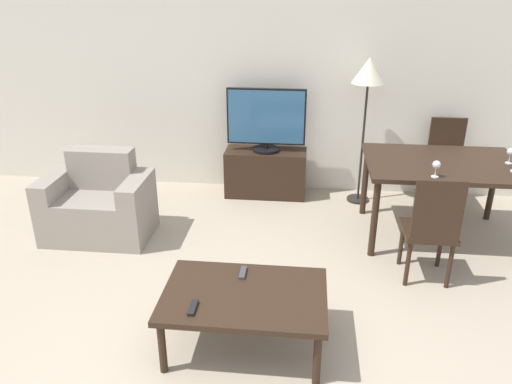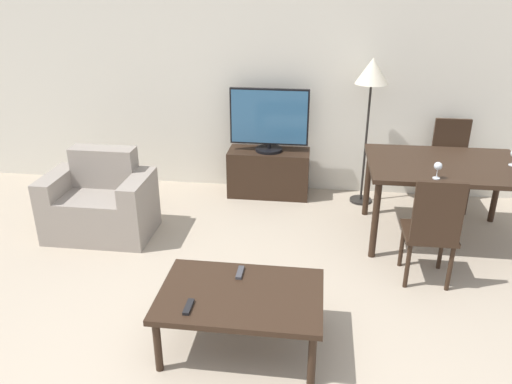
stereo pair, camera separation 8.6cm
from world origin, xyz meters
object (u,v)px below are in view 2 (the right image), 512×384
dining_table (445,172)px  remote_primary (189,307)px  armchair (101,204)px  tv (269,120)px  tv_stand (269,173)px  remote_secondary (240,273)px  dining_chair_near (432,228)px  floor_lamp (372,79)px  dining_chair_far (450,160)px  wine_glass_left (438,167)px  coffee_table (241,298)px

dining_table → remote_primary: 2.72m
armchair → tv: size_ratio=1.15×
tv_stand → remote_secondary: size_ratio=5.98×
dining_chair_near → tv_stand: bearing=131.7°
tv_stand → floor_lamp: floor_lamp is taller
floor_lamp → dining_table: bearing=-49.3°
floor_lamp → dining_chair_far: bearing=2.9°
armchair → dining_table: armchair is taller
dining_chair_far → floor_lamp: size_ratio=0.60×
floor_lamp → armchair: bearing=-157.0°
remote_primary → wine_glass_left: bearing=41.5°
armchair → tv: (1.49, 1.13, 0.57)m
dining_chair_near → dining_chair_far: bearing=73.3°
armchair → tv: bearing=37.2°
tv_stand → coffee_table: tv_stand is taller
armchair → remote_primary: armchair is taller
armchair → remote_primary: (1.28, -1.61, 0.12)m
coffee_table → dining_chair_far: bearing=53.9°
tv_stand → tv: tv is taller
wine_glass_left → remote_primary: bearing=-138.5°
tv → dining_table: 1.89m
dining_chair_far → remote_primary: (-2.14, -2.73, -0.08)m
tv → floor_lamp: bearing=-3.2°
coffee_table → dining_table: dining_table is taller
floor_lamp → remote_primary: floor_lamp is taller
wine_glass_left → tv_stand: bearing=141.6°
armchair → floor_lamp: bearing=23.0°
dining_chair_near → remote_primary: size_ratio=6.21×
coffee_table → floor_lamp: (0.95, 2.49, 0.98)m
remote_primary → remote_secondary: same height
remote_primary → remote_secondary: size_ratio=1.00×
coffee_table → dining_table: bearing=47.0°
armchair → dining_table: 3.22m
dining_table → remote_primary: (-1.90, -1.93, -0.25)m
tv → remote_primary: bearing=-94.4°
coffee_table → dining_chair_near: bearing=34.0°
dining_chair_near → dining_chair_far: 1.68m
tv_stand → coffee_table: 2.55m
remote_secondary → tv_stand: bearing=91.1°
wine_glass_left → dining_table: bearing=66.8°
dining_table → dining_chair_far: bearing=73.3°
armchair → wine_glass_left: bearing=-1.5°
wine_glass_left → tv: bearing=141.6°
dining_table → wine_glass_left: bearing=-113.2°
tv → remote_primary: size_ratio=5.68×
armchair → floor_lamp: (2.53, 1.07, 1.05)m
remote_primary → coffee_table: bearing=34.2°
dining_chair_far → remote_secondary: 2.98m
dining_table → remote_primary: dining_table is taller
remote_primary → dining_chair_near: bearing=34.0°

